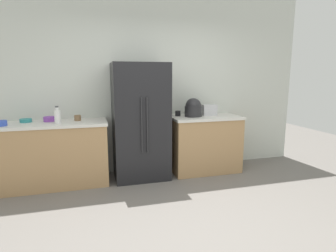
% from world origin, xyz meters
% --- Properties ---
extents(ground_plane, '(10.78, 10.78, 0.00)m').
position_xyz_m(ground_plane, '(0.00, 0.00, 0.00)').
color(ground_plane, slate).
extents(kitchen_back_panel, '(5.39, 0.10, 3.00)m').
position_xyz_m(kitchen_back_panel, '(0.00, 1.95, 1.50)').
color(kitchen_back_panel, silver).
rests_on(kitchen_back_panel, ground_plane).
extents(counter_left, '(1.59, 0.65, 0.93)m').
position_xyz_m(counter_left, '(-1.52, 1.58, 0.46)').
color(counter_left, tan).
rests_on(counter_left, ground_plane).
extents(counter_right, '(1.14, 0.65, 0.93)m').
position_xyz_m(counter_right, '(0.85, 1.58, 0.46)').
color(counter_right, tan).
rests_on(counter_right, ground_plane).
extents(refrigerator, '(0.82, 0.66, 1.77)m').
position_xyz_m(refrigerator, '(-0.22, 1.56, 0.88)').
color(refrigerator, black).
rests_on(refrigerator, ground_plane).
extents(toaster, '(0.24, 0.15, 0.18)m').
position_xyz_m(toaster, '(0.95, 1.65, 1.01)').
color(toaster, silver).
rests_on(toaster, counter_right).
extents(rice_cooker, '(0.28, 0.28, 0.30)m').
position_xyz_m(rice_cooker, '(0.64, 1.59, 1.06)').
color(rice_cooker, '#262628').
rests_on(rice_cooker, counter_right).
extents(bottle_a, '(0.08, 0.08, 0.24)m').
position_xyz_m(bottle_a, '(-1.40, 1.46, 1.03)').
color(bottle_a, white).
rests_on(bottle_a, counter_left).
extents(cup_a, '(0.10, 0.10, 0.08)m').
position_xyz_m(cup_a, '(-1.14, 1.66, 0.97)').
color(cup_a, brown).
rests_on(cup_a, counter_left).
extents(cup_b, '(0.09, 0.09, 0.08)m').
position_xyz_m(cup_b, '(0.42, 1.71, 0.97)').
color(cup_b, black).
rests_on(cup_b, counter_right).
extents(bowl_a, '(0.16, 0.16, 0.05)m').
position_xyz_m(bowl_a, '(-1.84, 1.70, 0.95)').
color(bowl_a, teal).
rests_on(bowl_a, counter_left).
extents(bowl_b, '(0.17, 0.17, 0.07)m').
position_xyz_m(bowl_b, '(-2.11, 1.47, 0.96)').
color(bowl_b, blue).
rests_on(bowl_b, counter_left).
extents(bowl_c, '(0.17, 0.17, 0.07)m').
position_xyz_m(bowl_c, '(-1.53, 1.69, 0.96)').
color(bowl_c, purple).
rests_on(bowl_c, counter_left).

